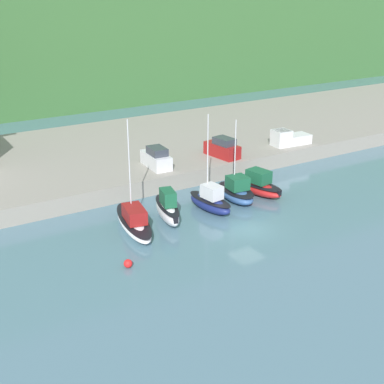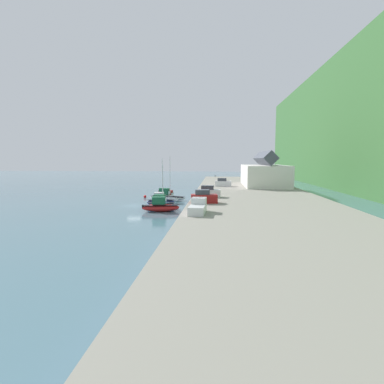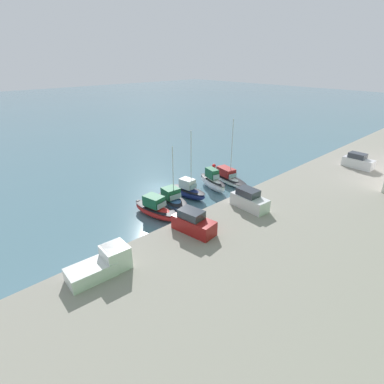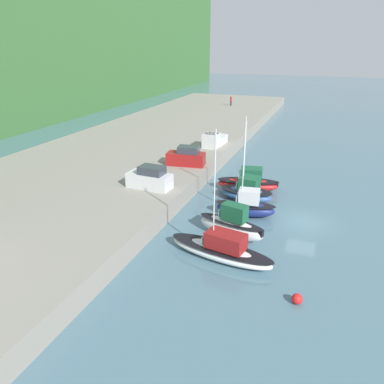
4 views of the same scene
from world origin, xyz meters
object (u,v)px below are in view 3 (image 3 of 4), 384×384
at_px(moored_boat_0, 227,177).
at_px(moored_boat_4, 156,209).
at_px(moored_boat_1, 213,182).
at_px(pickup_truck_0, 104,263).
at_px(mooring_buoy_0, 214,166).
at_px(parked_car_0, 358,162).
at_px(parked_car_2, 193,223).
at_px(moored_boat_2, 189,191).
at_px(moored_boat_3, 172,200).
at_px(parked_car_1, 249,200).

distance_m(moored_boat_0, moored_boat_4, 13.91).
height_order(moored_boat_1, pickup_truck_0, pickup_truck_0).
bearing_deg(mooring_buoy_0, pickup_truck_0, 27.03).
height_order(parked_car_0, parked_car_2, same).
height_order(moored_boat_0, parked_car_2, moored_boat_0).
bearing_deg(pickup_truck_0, mooring_buoy_0, 120.41).
distance_m(moored_boat_0, parked_car_0, 19.82).
distance_m(moored_boat_0, pickup_truck_0, 25.32).
bearing_deg(moored_boat_2, mooring_buoy_0, -159.79).
xyz_separation_m(moored_boat_1, parked_car_2, (11.53, 8.34, 1.53)).
relative_size(moored_boat_3, parked_car_0, 1.82).
bearing_deg(moored_boat_4, moored_boat_3, 179.56).
height_order(moored_boat_2, moored_boat_3, moored_boat_2).
height_order(moored_boat_1, parked_car_1, parked_car_1).
distance_m(moored_boat_3, parked_car_1, 9.49).
relative_size(moored_boat_3, moored_boat_4, 1.17).
height_order(moored_boat_0, parked_car_0, moored_boat_0).
height_order(moored_boat_2, parked_car_1, moored_boat_2).
relative_size(parked_car_2, mooring_buoy_0, 6.77).
distance_m(parked_car_2, pickup_truck_0, 9.05).
relative_size(parked_car_1, pickup_truck_0, 0.89).
relative_size(moored_boat_3, pickup_truck_0, 1.61).
height_order(moored_boat_2, moored_boat_4, moored_boat_2).
xyz_separation_m(moored_boat_0, moored_boat_1, (3.33, 0.17, 0.31)).
relative_size(moored_boat_1, parked_car_1, 1.34).
height_order(moored_boat_0, parked_car_1, moored_boat_0).
distance_m(moored_boat_4, parked_car_2, 7.61).
distance_m(parked_car_0, mooring_buoy_0, 21.77).
bearing_deg(moored_boat_0, moored_boat_4, 15.26).
bearing_deg(parked_car_1, parked_car_0, 176.02).
distance_m(moored_boat_3, pickup_truck_0, 14.91).
bearing_deg(moored_boat_4, moored_boat_0, 175.03).
relative_size(moored_boat_1, moored_boat_4, 0.87).
xyz_separation_m(moored_boat_3, parked_car_0, (-26.65, 11.42, 1.68)).
bearing_deg(moored_boat_0, pickup_truck_0, 29.34).
relative_size(parked_car_0, parked_car_2, 0.97).
xyz_separation_m(parked_car_0, parked_car_2, (30.41, -3.62, 0.00)).
relative_size(parked_car_0, mooring_buoy_0, 6.58).
bearing_deg(pickup_truck_0, parked_car_1, 90.22).
relative_size(moored_boat_2, parked_car_1, 2.07).
bearing_deg(pickup_truck_0, moored_boat_3, 123.64).
xyz_separation_m(moored_boat_2, mooring_buoy_0, (-10.87, -5.62, -0.61)).
bearing_deg(parked_car_0, moored_boat_4, -17.81).
height_order(moored_boat_3, mooring_buoy_0, moored_boat_3).
distance_m(parked_car_0, parked_car_1, 22.79).
bearing_deg(parked_car_2, moored_boat_0, -157.64).
relative_size(moored_boat_0, parked_car_2, 2.12).
xyz_separation_m(moored_boat_4, pickup_truck_0, (10.04, 7.01, 1.60)).
xyz_separation_m(parked_car_0, pickup_truck_0, (39.46, -3.95, -0.10)).
xyz_separation_m(moored_boat_2, pickup_truck_0, (16.24, 8.20, 1.56)).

